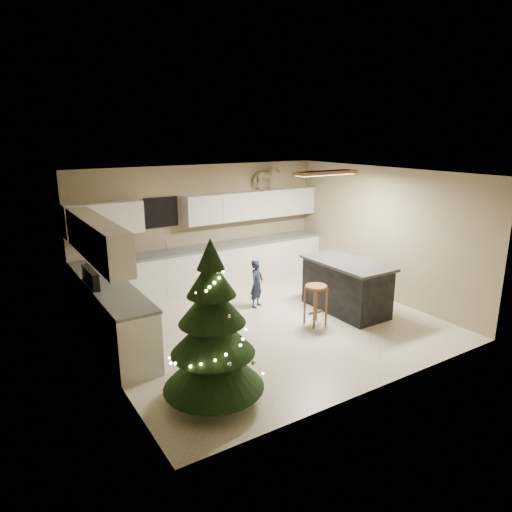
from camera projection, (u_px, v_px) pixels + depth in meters
name	position (u px, v px, depth m)	size (l,w,h in m)	color
ground_plane	(267.00, 324.00, 7.96)	(5.50, 5.50, 0.00)	beige
room_shell	(268.00, 225.00, 7.52)	(5.52, 5.02, 2.61)	gray
cabinetry	(179.00, 268.00, 8.64)	(5.50, 3.20, 2.00)	silver
island	(346.00, 286.00, 8.46)	(0.90, 1.70, 0.95)	black
bar_stool	(316.00, 295.00, 7.81)	(0.37, 0.37, 0.71)	brown
christmas_tree	(213.00, 337.00, 5.48)	(1.30, 1.25, 2.07)	#3F2816
toddler	(257.00, 284.00, 8.64)	(0.34, 0.22, 0.92)	black
rocking_horse	(266.00, 178.00, 10.05)	(0.60, 0.28, 0.53)	brown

